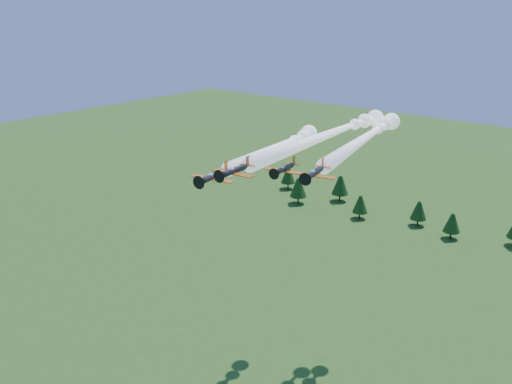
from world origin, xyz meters
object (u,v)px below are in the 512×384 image
Objects in this scene: plane_lead at (332,133)px; plane_right at (368,136)px; plane_slot at (284,169)px; plane_left at (281,145)px.

plane_lead is 7.42m from plane_right.
plane_slot is at bearing -90.51° from plane_lead.
plane_slot is (1.11, -16.67, -3.19)m from plane_lead.
plane_slot is at bearing -60.49° from plane_left.
plane_slot is (-3.81, -22.17, -2.38)m from plane_right.
plane_right is (15.35, 7.75, 2.89)m from plane_left.
plane_right reaches higher than plane_left.
plane_lead is 17.01m from plane_slot.
plane_right is 22.62m from plane_slot.
plane_lead is 7.28× the size of plane_slot.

